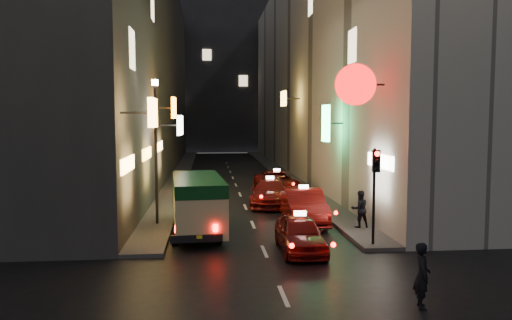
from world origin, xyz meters
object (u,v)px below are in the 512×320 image
object	(u,v)px
pedestrian_crossing	(422,271)
lamp_post	(156,142)
taxi_near	(300,231)
traffic_light	(375,175)
minibus	(198,198)

from	to	relation	value
pedestrian_crossing	lamp_post	world-z (taller)	lamp_post
taxi_near	lamp_post	bearing A→B (deg)	139.82
pedestrian_crossing	traffic_light	distance (m)	5.92
minibus	pedestrian_crossing	size ratio (longest dim) A/B	2.99
taxi_near	traffic_light	distance (m)	3.36
traffic_light	lamp_post	size ratio (longest dim) A/B	0.56
traffic_light	lamp_post	xyz separation A→B (m)	(-8.20, 4.53, 1.04)
taxi_near	pedestrian_crossing	world-z (taller)	pedestrian_crossing
lamp_post	traffic_light	bearing A→B (deg)	-28.91
traffic_light	taxi_near	bearing A→B (deg)	-178.28
taxi_near	traffic_light	bearing A→B (deg)	1.72
taxi_near	pedestrian_crossing	distance (m)	5.90
taxi_near	lamp_post	world-z (taller)	lamp_post
traffic_light	minibus	bearing A→B (deg)	155.42
taxi_near	pedestrian_crossing	bearing A→B (deg)	-69.75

